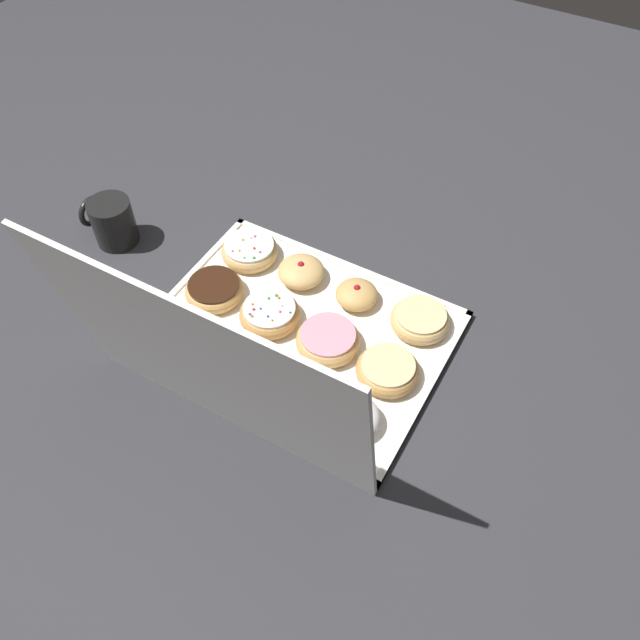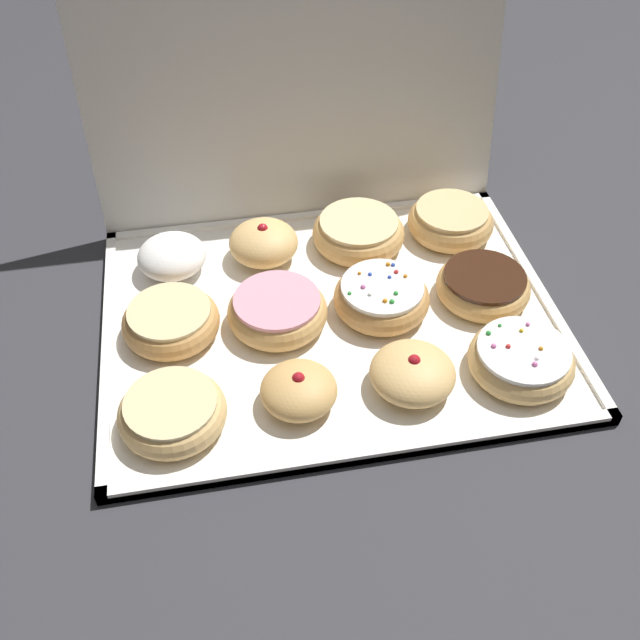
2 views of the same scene
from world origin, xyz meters
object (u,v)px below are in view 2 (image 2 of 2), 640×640
at_px(jelly_filled_donut_1, 299,390).
at_px(sprinkle_donut_3, 521,360).
at_px(glazed_ring_donut_11, 451,221).
at_px(donut_box, 331,319).
at_px(glazed_ring_donut_0, 172,412).
at_px(jelly_filled_donut_2, 413,373).
at_px(powdered_filled_donut_8, 172,256).
at_px(jelly_filled_donut_9, 264,243).
at_px(glazed_ring_donut_4, 171,321).
at_px(chocolate_frosted_donut_7, 484,288).
at_px(sprinkle_donut_6, 381,297).
at_px(glazed_ring_donut_10, 358,232).
at_px(pink_frosted_donut_5, 278,312).

xyz_separation_m(jelly_filled_donut_1, sprinkle_donut_3, (0.24, -0.00, -0.00)).
height_order(sprinkle_donut_3, glazed_ring_donut_11, same).
xyz_separation_m(donut_box, glazed_ring_donut_0, (-0.19, -0.13, 0.02)).
height_order(jelly_filled_donut_2, sprinkle_donut_3, jelly_filled_donut_2).
xyz_separation_m(powdered_filled_donut_8, jelly_filled_donut_9, (0.12, 0.00, 0.00)).
height_order(glazed_ring_donut_4, glazed_ring_donut_11, glazed_ring_donut_11).
relative_size(glazed_ring_donut_4, chocolate_frosted_donut_7, 0.99).
bearing_deg(jelly_filled_donut_9, glazed_ring_donut_4, -136.11).
bearing_deg(powdered_filled_donut_8, sprinkle_donut_6, -26.31).
distance_m(jelly_filled_donut_2, chocolate_frosted_donut_7, 0.17).
bearing_deg(glazed_ring_donut_4, sprinkle_donut_3, -19.06).
bearing_deg(sprinkle_donut_6, glazed_ring_donut_10, 89.89).
distance_m(donut_box, glazed_ring_donut_11, 0.23).
bearing_deg(sprinkle_donut_6, chocolate_frosted_donut_7, -1.92).
bearing_deg(jelly_filled_donut_9, sprinkle_donut_6, -44.43).
height_order(pink_frosted_donut_5, glazed_ring_donut_10, glazed_ring_donut_10).
bearing_deg(jelly_filled_donut_1, glazed_ring_donut_0, -178.12).
bearing_deg(donut_box, jelly_filled_donut_2, -62.34).
relative_size(jelly_filled_donut_1, glazed_ring_donut_11, 0.71).
distance_m(sprinkle_donut_3, sprinkle_donut_6, 0.18).
bearing_deg(pink_frosted_donut_5, donut_box, 2.51).
relative_size(jelly_filled_donut_1, chocolate_frosted_donut_7, 0.71).
bearing_deg(chocolate_frosted_donut_7, donut_box, 178.90).
bearing_deg(jelly_filled_donut_2, pink_frosted_donut_5, 137.08).
distance_m(pink_frosted_donut_5, glazed_ring_donut_11, 0.28).
distance_m(jelly_filled_donut_1, pink_frosted_donut_5, 0.12).
relative_size(sprinkle_donut_6, glazed_ring_donut_11, 1.00).
distance_m(jelly_filled_donut_2, sprinkle_donut_3, 0.12).
height_order(glazed_ring_donut_0, pink_frosted_donut_5, pink_frosted_donut_5).
relative_size(pink_frosted_donut_5, glazed_ring_donut_11, 1.03).
distance_m(jelly_filled_donut_2, pink_frosted_donut_5, 0.17).
relative_size(glazed_ring_donut_4, pink_frosted_donut_5, 0.96).
xyz_separation_m(jelly_filled_donut_1, jelly_filled_donut_9, (-0.01, 0.25, 0.00)).
relative_size(pink_frosted_donut_5, chocolate_frosted_donut_7, 1.03).
bearing_deg(powdered_filled_donut_8, glazed_ring_donut_4, -92.68).
xyz_separation_m(jelly_filled_donut_1, glazed_ring_donut_10, (0.12, 0.25, 0.00)).
height_order(glazed_ring_donut_4, glazed_ring_donut_10, glazed_ring_donut_10).
distance_m(glazed_ring_donut_0, jelly_filled_donut_1, 0.13).
bearing_deg(glazed_ring_donut_11, jelly_filled_donut_1, -134.25).
distance_m(powdered_filled_donut_8, glazed_ring_donut_11, 0.37).
distance_m(pink_frosted_donut_5, powdered_filled_donut_8, 0.17).
bearing_deg(sprinkle_donut_3, powdered_filled_donut_8, 146.52).
height_order(donut_box, sprinkle_donut_6, sprinkle_donut_6).
bearing_deg(glazed_ring_donut_10, jelly_filled_donut_9, -178.27).
xyz_separation_m(sprinkle_donut_3, glazed_ring_donut_10, (-0.13, 0.25, 0.00)).
bearing_deg(sprinkle_donut_3, glazed_ring_donut_10, 116.71).
bearing_deg(jelly_filled_donut_2, jelly_filled_donut_9, 117.71).
bearing_deg(powdered_filled_donut_8, chocolate_frosted_donut_7, -18.58).
bearing_deg(powdered_filled_donut_8, glazed_ring_donut_10, 1.63).
bearing_deg(glazed_ring_donut_10, glazed_ring_donut_11, 0.90).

